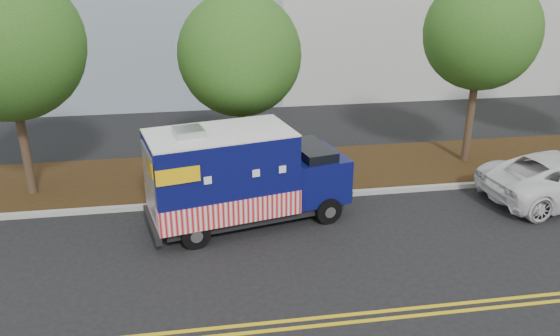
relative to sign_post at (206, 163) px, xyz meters
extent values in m
plane|color=black|center=(2.01, -1.80, -1.20)|extent=(120.00, 120.00, 0.00)
cube|color=#9E9E99|center=(2.01, -0.40, -1.12)|extent=(120.00, 0.18, 0.15)
cube|color=black|center=(2.01, 1.70, -1.12)|extent=(120.00, 4.00, 0.15)
cube|color=gold|center=(2.01, -6.25, -1.19)|extent=(120.00, 0.10, 0.01)
cube|color=gold|center=(2.01, -6.50, -1.19)|extent=(120.00, 0.10, 0.01)
cylinder|color=#38281C|center=(-5.37, 1.04, 0.61)|extent=(0.26, 0.26, 3.62)
sphere|color=#245016|center=(-5.37, 1.04, 3.51)|extent=(4.36, 4.36, 4.36)
cylinder|color=#38281C|center=(1.24, 1.75, 0.37)|extent=(0.26, 0.26, 3.14)
sphere|color=#245016|center=(1.24, 1.75, 2.91)|extent=(3.89, 3.89, 3.89)
cylinder|color=#38281C|center=(9.21, 1.58, 0.65)|extent=(0.26, 0.26, 3.69)
sphere|color=#245016|center=(9.21, 1.58, 3.44)|extent=(3.79, 3.79, 3.79)
cube|color=#473828|center=(0.00, 0.00, 0.00)|extent=(0.06, 0.06, 2.40)
cube|color=black|center=(1.15, -1.61, -0.82)|extent=(5.29, 2.77, 0.25)
cube|color=#0A0E4B|center=(0.36, -1.79, 0.42)|extent=(4.14, 2.84, 2.16)
cube|color=red|center=(0.36, -1.79, -0.34)|extent=(4.19, 2.91, 0.68)
cube|color=white|center=(0.36, -1.79, 1.52)|extent=(4.14, 2.84, 0.05)
cube|color=#B7B7BA|center=(-0.44, -1.97, 1.64)|extent=(0.86, 0.86, 0.20)
cube|color=#0A0E4B|center=(2.99, -1.20, -0.07)|extent=(2.00, 2.24, 1.26)
cube|color=black|center=(2.95, -1.21, 0.53)|extent=(1.26, 1.91, 0.59)
cube|color=black|center=(3.80, -1.02, -0.50)|extent=(0.46, 1.77, 0.27)
cube|color=black|center=(-1.53, -2.21, -0.79)|extent=(0.60, 2.01, 0.25)
cube|color=#B7B7BA|center=(-1.51, -2.21, 0.47)|extent=(0.39, 1.59, 1.71)
cube|color=#B7B7BA|center=(0.39, -0.69, 0.47)|extent=(1.59, 0.39, 0.99)
cube|color=yellow|center=(-0.73, -3.13, 0.92)|extent=(1.06, 0.25, 0.41)
cube|color=yellow|center=(-1.20, -1.04, 0.92)|extent=(1.06, 0.25, 0.41)
cylinder|color=black|center=(3.28, -2.08, -0.82)|extent=(0.79, 0.41, 0.76)
cylinder|color=black|center=(2.88, -0.29, -0.82)|extent=(0.79, 0.41, 0.76)
cylinder|color=black|center=(-0.41, -2.90, -0.82)|extent=(0.79, 0.41, 0.76)
cylinder|color=black|center=(-0.81, -1.11, -0.82)|extent=(0.79, 0.41, 0.76)
camera|label=1|loc=(-0.21, -15.43, 5.95)|focal=35.00mm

